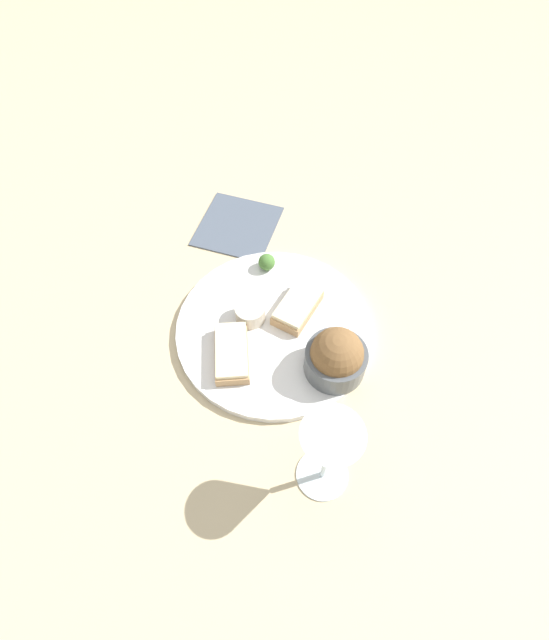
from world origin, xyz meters
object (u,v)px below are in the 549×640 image
Objects in this scene: sauce_ramekin at (250,312)px; cheese_toast_near at (232,353)px; napkin at (238,225)px; salad_bowl at (336,357)px; wine_glass at (329,449)px; cheese_toast_far at (298,307)px.

sauce_ramekin reaches higher than cheese_toast_near.
cheese_toast_near is 0.30m from napkin.
salad_bowl reaches higher than cheese_toast_near.
napkin is (-0.27, -0.24, -0.05)m from salad_bowl.
salad_bowl is 0.84× the size of cheese_toast_near.
wine_glass reaches higher than salad_bowl.
wine_glass is at bearing 5.00° from salad_bowl.
cheese_toast_near reaches higher than napkin.
napkin is (-0.18, -0.16, -0.02)m from cheese_toast_far.
wine_glass is at bearing 50.36° from cheese_toast_near.
cheese_toast_near is 0.14m from cheese_toast_far.
cheese_toast_far is (-0.11, 0.08, 0.00)m from cheese_toast_near.
cheese_toast_near is at bearing 14.92° from napkin.
sauce_ramekin is 0.23m from napkin.
wine_glass is 1.01× the size of napkin.
cheese_toast_far is at bearing 113.87° from sauce_ramekin.
cheese_toast_far is 0.24m from napkin.
cheese_toast_near and cheese_toast_far have the same top height.
salad_bowl is at bearing 40.92° from cheese_toast_far.
wine_glass is at bearing 36.67° from sauce_ramekin.
sauce_ramekin is 0.29m from wine_glass.
wine_glass reaches higher than sauce_ramekin.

